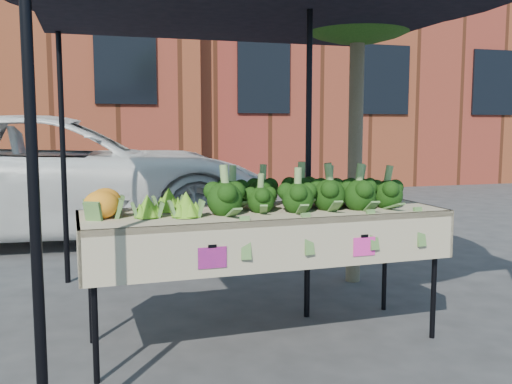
% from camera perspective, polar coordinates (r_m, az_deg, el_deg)
% --- Properties ---
extents(ground, '(90.00, 90.00, 0.00)m').
position_cam_1_polar(ground, '(4.06, 2.39, -14.36)').
color(ground, '#2E2E30').
extents(table, '(2.42, 0.87, 0.90)m').
position_cam_1_polar(table, '(3.86, 0.85, -8.46)').
color(table, '#BEAB8D').
rests_on(table, ground).
extents(canopy, '(3.16, 3.16, 2.74)m').
position_cam_1_polar(canopy, '(4.20, 0.45, 5.45)').
color(canopy, black).
rests_on(canopy, ground).
extents(broccoli_heap, '(1.38, 0.58, 0.27)m').
position_cam_1_polar(broccoli_heap, '(3.87, 4.64, 0.35)').
color(broccoli_heap, black).
rests_on(broccoli_heap, table).
extents(romanesco_cluster, '(0.44, 0.48, 0.21)m').
position_cam_1_polar(romanesco_cluster, '(3.60, -9.22, -0.66)').
color(romanesco_cluster, '#78B52E').
rests_on(romanesco_cluster, table).
extents(cauliflower_pair, '(0.24, 0.44, 0.19)m').
position_cam_1_polar(cauliflower_pair, '(3.66, -15.13, -0.87)').
color(cauliflower_pair, orange).
rests_on(cauliflower_pair, table).
extents(vehicle, '(1.75, 2.74, 5.77)m').
position_cam_1_polar(vehicle, '(8.00, -19.63, 16.52)').
color(vehicle, white).
rests_on(vehicle, ground).
extents(street_tree, '(1.96, 1.96, 3.87)m').
position_cam_1_polar(street_tree, '(5.34, 10.11, 11.64)').
color(street_tree, '#1E4C14').
rests_on(street_tree, ground).
extents(building_right, '(12.00, 8.00, 8.50)m').
position_cam_1_polar(building_right, '(18.29, 10.95, 15.27)').
color(building_right, brown).
rests_on(building_right, ground).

